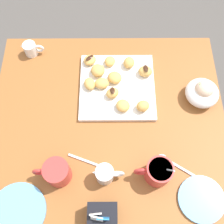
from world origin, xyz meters
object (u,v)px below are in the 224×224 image
pastry_plate_square (117,87)px  beignet_4 (110,61)px  sugar_caddy (103,215)px  beignet_2 (90,84)px  cream_pitcher_white (105,174)px  dining_table (109,139)px  beignet_8 (143,106)px  saucer_sky_right (201,199)px  beignet_9 (102,83)px  ice_cream_bowl (202,92)px  beignet_5 (115,78)px  beignet_7 (129,63)px  chocolate_sauce_pitcher (31,49)px  beignet_0 (90,60)px  saucer_sky_left (18,211)px  beignet_10 (112,93)px  coffee_mug_red_left (158,172)px  coffee_mug_red_right (57,172)px  beignet_1 (123,106)px  beignet_6 (98,71)px  beignet_3 (145,71)px

pastry_plate_square → beignet_4: size_ratio=6.19×
sugar_caddy → beignet_2: size_ratio=2.01×
cream_pitcher_white → beignet_2: (0.06, -0.35, -0.01)m
dining_table → beignet_8: beignet_8 is taller
saucer_sky_right → beignet_9: size_ratio=2.84×
ice_cream_bowl → beignet_5: size_ratio=2.30×
beignet_9 → beignet_7: bearing=-138.9°
chocolate_sauce_pitcher → beignet_0: (-0.24, 0.06, -0.00)m
ice_cream_bowl → saucer_sky_left: 0.76m
cream_pitcher_white → beignet_9: bearing=-87.5°
cream_pitcher_white → beignet_10: size_ratio=2.09×
pastry_plate_square → beignet_10: bearing=65.7°
cream_pitcher_white → beignet_7: (-0.09, -0.44, -0.01)m
beignet_4 → beignet_5: size_ratio=0.85×
saucer_sky_right → beignet_0: size_ratio=2.97×
saucer_sky_right → beignet_4: beignet_4 is taller
sugar_caddy → ice_cream_bowl: (-0.37, -0.43, -0.00)m
coffee_mug_red_left → sugar_caddy: (0.18, 0.13, -0.01)m
dining_table → coffee_mug_red_right: coffee_mug_red_right is taller
chocolate_sauce_pitcher → beignet_8: size_ratio=1.90×
coffee_mug_red_right → beignet_10: bearing=-121.5°
beignet_1 → beignet_4: beignet_1 is taller
pastry_plate_square → cream_pitcher_white: bearing=82.7°
beignet_8 → beignet_6: bearing=-42.9°
coffee_mug_red_left → beignet_9: size_ratio=2.45×
cream_pitcher_white → beignet_8: bearing=-118.8°
saucer_sky_right → beignet_9: 0.54m
beignet_1 → sugar_caddy: bearing=79.3°
cream_pitcher_white → beignet_6: bearing=-85.6°
ice_cream_bowl → beignet_6: bearing=-14.6°
beignet_3 → ice_cream_bowl: bearing=154.8°
saucer_sky_right → beignet_4: bearing=-60.5°
beignet_8 → beignet_0: bearing=-46.0°
coffee_mug_red_left → beignet_8: 0.25m
cream_pitcher_white → ice_cream_bowl: (-0.36, -0.30, 0.00)m
beignet_2 → beignet_5: 0.10m
ice_cream_bowl → chocolate_sauce_pitcher: size_ratio=1.36×
chocolate_sauce_pitcher → beignet_10: size_ratio=1.84×
dining_table → ice_cream_bowl: size_ratio=6.93×
dining_table → beignet_3: (-0.14, -0.22, 0.18)m
chocolate_sauce_pitcher → beignet_7: chocolate_sauce_pitcher is taller
saucer_sky_right → beignet_8: beignet_8 is taller
beignet_0 → beignet_6: 0.06m
dining_table → beignet_8: size_ratio=17.92×
beignet_2 → beignet_6: (-0.03, -0.06, 0.00)m
beignet_6 → beignet_8: (-0.17, 0.16, 0.00)m
saucer_sky_left → beignet_8: bearing=-139.3°
pastry_plate_square → beignet_3: beignet_3 is taller
beignet_8 → saucer_sky_right: bearing=118.7°
saucer_sky_left → beignet_5: 0.58m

